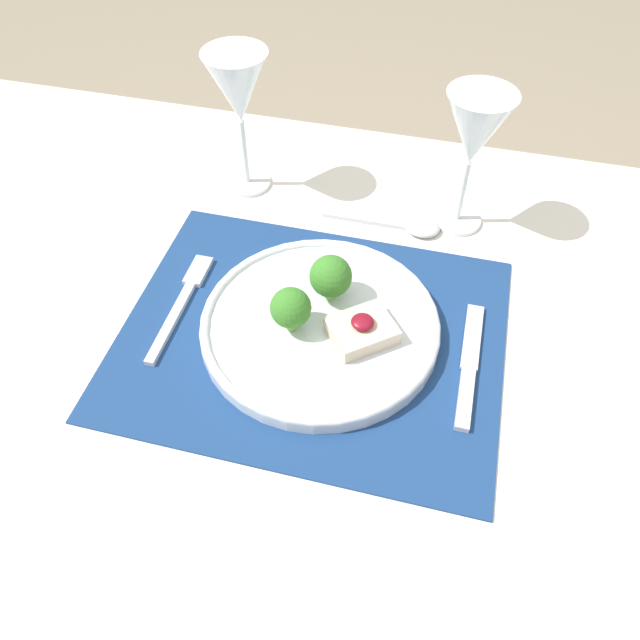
{
  "coord_description": "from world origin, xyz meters",
  "views": [
    {
      "loc": [
        0.13,
        -0.46,
        1.33
      ],
      "look_at": [
        0.01,
        0.01,
        0.76
      ],
      "focal_mm": 35.0,
      "sensor_mm": 36.0,
      "label": 1
    }
  ],
  "objects_px": {
    "fork": "(183,299)",
    "wine_glass_near": "(475,134)",
    "dinner_plate": "(321,322)",
    "spoon": "(409,226)",
    "knife": "(468,372)",
    "wine_glass_far": "(238,92)"
  },
  "relations": [
    {
      "from": "fork",
      "to": "wine_glass_near",
      "type": "bearing_deg",
      "value": 36.31
    },
    {
      "from": "dinner_plate",
      "to": "wine_glass_near",
      "type": "xyz_separation_m",
      "value": [
        0.14,
        0.25,
        0.12
      ]
    },
    {
      "from": "fork",
      "to": "spoon",
      "type": "xyz_separation_m",
      "value": [
        0.26,
        0.21,
        -0.0
      ]
    },
    {
      "from": "dinner_plate",
      "to": "spoon",
      "type": "height_order",
      "value": "dinner_plate"
    },
    {
      "from": "knife",
      "to": "spoon",
      "type": "height_order",
      "value": "spoon"
    },
    {
      "from": "fork",
      "to": "spoon",
      "type": "height_order",
      "value": "spoon"
    },
    {
      "from": "dinner_plate",
      "to": "fork",
      "type": "height_order",
      "value": "dinner_plate"
    },
    {
      "from": "spoon",
      "to": "wine_glass_far",
      "type": "bearing_deg",
      "value": 172.21
    },
    {
      "from": "fork",
      "to": "dinner_plate",
      "type": "bearing_deg",
      "value": -2.26
    },
    {
      "from": "spoon",
      "to": "wine_glass_far",
      "type": "height_order",
      "value": "wine_glass_far"
    },
    {
      "from": "dinner_plate",
      "to": "knife",
      "type": "bearing_deg",
      "value": -7.08
    },
    {
      "from": "knife",
      "to": "wine_glass_near",
      "type": "height_order",
      "value": "wine_glass_near"
    },
    {
      "from": "knife",
      "to": "spoon",
      "type": "relative_size",
      "value": 1.08
    },
    {
      "from": "knife",
      "to": "wine_glass_near",
      "type": "xyz_separation_m",
      "value": [
        -0.04,
        0.27,
        0.14
      ]
    },
    {
      "from": "knife",
      "to": "wine_glass_far",
      "type": "relative_size",
      "value": 0.88
    },
    {
      "from": "dinner_plate",
      "to": "wine_glass_near",
      "type": "relative_size",
      "value": 1.45
    },
    {
      "from": "fork",
      "to": "knife",
      "type": "distance_m",
      "value": 0.36
    },
    {
      "from": "fork",
      "to": "wine_glass_near",
      "type": "distance_m",
      "value": 0.42
    },
    {
      "from": "knife",
      "to": "fork",
      "type": "bearing_deg",
      "value": 177.5
    },
    {
      "from": "spoon",
      "to": "wine_glass_near",
      "type": "distance_m",
      "value": 0.15
    },
    {
      "from": "spoon",
      "to": "wine_glass_far",
      "type": "distance_m",
      "value": 0.29
    },
    {
      "from": "knife",
      "to": "spoon",
      "type": "distance_m",
      "value": 0.26
    }
  ]
}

